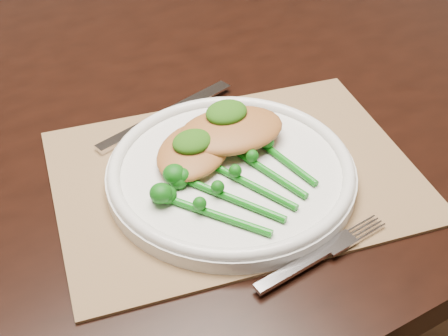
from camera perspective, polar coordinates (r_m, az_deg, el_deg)
dining_table at (r=1.13m, az=-4.55°, el=-9.92°), size 1.70×1.08×0.75m
placemat at (r=0.75m, az=1.00°, el=-0.61°), size 0.50×0.43×0.00m
dinner_plate at (r=0.73m, az=0.65°, el=-0.30°), size 0.29×0.29×0.03m
knife at (r=0.83m, az=-6.44°, el=4.26°), size 0.22×0.04×0.01m
fork at (r=0.66m, az=9.63°, el=-7.27°), size 0.17×0.02×0.01m
chicken_fillet_left at (r=0.73m, az=-2.78°, el=1.63°), size 0.14×0.13×0.02m
chicken_fillet_right at (r=0.75m, az=0.66°, el=3.47°), size 0.15×0.12×0.03m
pesto_dollop_left at (r=0.73m, az=-2.91°, el=2.43°), size 0.05×0.04×0.02m
pesto_dollop_right at (r=0.76m, az=0.22°, el=5.11°), size 0.05×0.05×0.02m
broccolini_bundle at (r=0.70m, az=2.29°, el=-1.43°), size 0.19×0.20×0.04m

